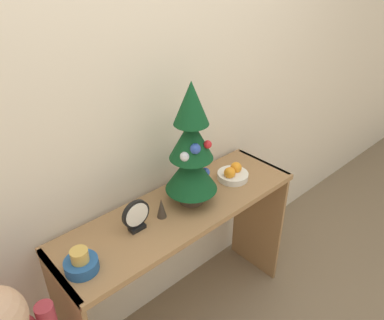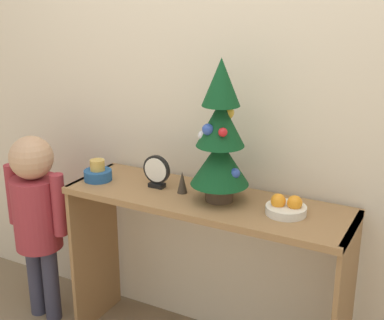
% 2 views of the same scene
% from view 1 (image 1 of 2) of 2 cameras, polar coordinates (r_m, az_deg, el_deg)
% --- Properties ---
extents(back_wall, '(7.00, 0.05, 2.50)m').
position_cam_1_polar(back_wall, '(1.79, -6.99, 7.66)').
color(back_wall, beige).
rests_on(back_wall, ground_plane).
extents(console_table, '(1.29, 0.40, 0.82)m').
position_cam_1_polar(console_table, '(1.95, -1.47, -11.44)').
color(console_table, olive).
rests_on(console_table, ground_plane).
extents(mini_tree, '(0.25, 0.25, 0.62)m').
position_cam_1_polar(mini_tree, '(1.71, -0.10, 1.61)').
color(mini_tree, '#4C3828').
rests_on(mini_tree, console_table).
extents(fruit_bowl, '(0.17, 0.17, 0.08)m').
position_cam_1_polar(fruit_bowl, '(2.04, 6.23, -2.12)').
color(fruit_bowl, silver).
rests_on(fruit_bowl, console_table).
extents(singing_bowl, '(0.13, 0.13, 0.10)m').
position_cam_1_polar(singing_bowl, '(1.57, -16.55, -14.83)').
color(singing_bowl, '#235189').
rests_on(singing_bowl, console_table).
extents(desk_clock, '(0.13, 0.04, 0.15)m').
position_cam_1_polar(desk_clock, '(1.67, -8.51, -8.43)').
color(desk_clock, black).
rests_on(desk_clock, console_table).
extents(figurine, '(0.05, 0.05, 0.10)m').
position_cam_1_polar(figurine, '(1.75, -4.68, -7.29)').
color(figurine, '#382D23').
rests_on(figurine, console_table).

